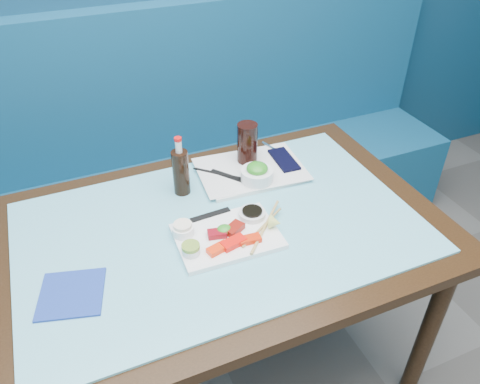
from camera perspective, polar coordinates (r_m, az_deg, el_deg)
name	(u,v)px	position (r m, az deg, el deg)	size (l,w,h in m)	color
booth_bench	(161,182)	(2.34, -9.62, 1.15)	(3.00, 0.56, 1.17)	navy
dining_table	(221,247)	(1.53, -2.33, -6.75)	(1.40, 0.90, 0.75)	black
glass_top	(220,227)	(1.47, -2.42, -4.27)	(1.22, 0.76, 0.01)	#67BCCF
sashimi_plate	(227,236)	(1.42, -1.57, -5.42)	(0.31, 0.22, 0.02)	white
salmon_left	(218,249)	(1.35, -2.69, -6.91)	(0.07, 0.03, 0.02)	#FF300A
salmon_mid	(233,243)	(1.37, -0.80, -6.19)	(0.07, 0.04, 0.02)	red
salmon_right	(250,239)	(1.38, 1.20, -5.79)	(0.07, 0.03, 0.02)	red
tuna_left	(217,234)	(1.40, -2.81, -5.10)	(0.06, 0.03, 0.02)	maroon
tuna_right	(234,229)	(1.41, -0.72, -4.49)	(0.06, 0.04, 0.02)	maroon
seaweed_garnish	(224,230)	(1.41, -1.93, -4.60)	(0.05, 0.04, 0.03)	#2B8A1F
ramekin_wasabi	(191,251)	(1.35, -6.00, -7.12)	(0.05, 0.05, 0.02)	white
wasabi_fill	(191,246)	(1.34, -6.04, -6.61)	(0.05, 0.05, 0.01)	olive
ramekin_ginger	(183,230)	(1.41, -6.96, -4.64)	(0.07, 0.07, 0.03)	white
ginger_fill	(183,225)	(1.40, -7.01, -4.03)	(0.06, 0.06, 0.01)	#FCEBCF
soy_dish	(252,214)	(1.47, 1.49, -2.67)	(0.09, 0.09, 0.02)	silver
soy_fill	(252,211)	(1.46, 1.50, -2.33)	(0.06, 0.06, 0.01)	black
lemon_wedge	(275,222)	(1.42, 4.30, -3.73)	(0.04, 0.04, 0.03)	#DFE66C
chopstick_sleeve	(210,215)	(1.48, -3.63, -2.78)	(0.13, 0.02, 0.00)	black
wooden_chopstick_a	(262,227)	(1.43, 2.74, -4.28)	(0.01, 0.01, 0.22)	#A4884D
wooden_chopstick_b	(265,226)	(1.43, 3.11, -4.16)	(0.01, 0.01, 0.26)	tan
serving_tray	(251,171)	(1.70, 1.31, 2.63)	(0.35, 0.26, 0.01)	white
paper_placemat	(251,169)	(1.69, 1.31, 2.85)	(0.38, 0.27, 0.00)	silver
seaweed_bowl	(257,175)	(1.62, 2.08, 2.04)	(0.11, 0.11, 0.05)	white
seaweed_salad	(257,168)	(1.61, 2.11, 2.90)	(0.07, 0.07, 0.04)	#2A8A1F
cola_glass	(247,143)	(1.70, 0.89, 5.97)	(0.07, 0.07, 0.15)	black
navy_pouch	(284,160)	(1.74, 5.38, 3.94)	(0.07, 0.16, 0.01)	black
fork	(270,147)	(1.82, 3.68, 5.53)	(0.01, 0.01, 0.09)	silver
black_chopstick_a	(226,176)	(1.65, -1.68, 1.98)	(0.01, 0.01, 0.26)	black
black_chopstick_b	(228,175)	(1.66, -1.42, 2.05)	(0.01, 0.01, 0.26)	black
tray_sleeve	(227,176)	(1.66, -1.55, 1.97)	(0.02, 0.14, 0.00)	black
cola_bottle_body	(181,172)	(1.57, -7.22, 2.38)	(0.06, 0.06, 0.16)	black
cola_bottle_neck	(179,146)	(1.52, -7.50, 5.54)	(0.02, 0.02, 0.04)	silver
cola_bottle_cap	(178,139)	(1.50, -7.58, 6.41)	(0.02, 0.02, 0.01)	red
blue_napkin	(72,294)	(1.34, -19.85, -11.59)	(0.17, 0.17, 0.01)	navy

